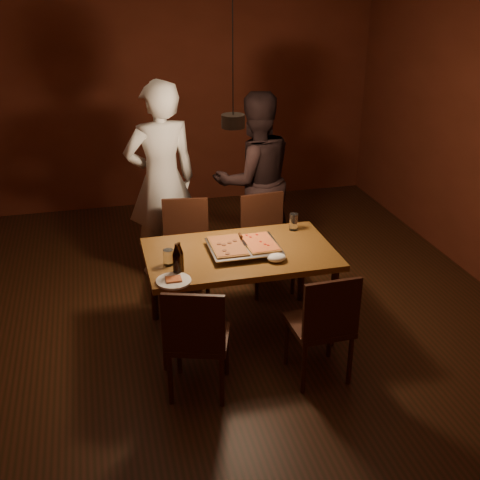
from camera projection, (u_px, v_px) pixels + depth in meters
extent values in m
plane|color=#36190E|center=(234.00, 318.00, 5.29)|extent=(6.00, 6.00, 0.00)
plane|color=maroon|center=(176.00, 93.00, 7.35)|extent=(5.00, 0.00, 5.00)
plane|color=maroon|center=(438.00, 422.00, 2.06)|extent=(5.00, 0.00, 5.00)
cube|color=brown|center=(240.00, 254.00, 4.80)|extent=(1.50, 0.90, 0.05)
cylinder|color=#38190F|center=(165.00, 330.00, 4.48)|extent=(0.06, 0.06, 0.70)
cylinder|color=#38190F|center=(333.00, 307.00, 4.78)|extent=(0.06, 0.06, 0.70)
cylinder|color=#38190F|center=(154.00, 284.00, 5.13)|extent=(0.06, 0.06, 0.70)
cylinder|color=#38190F|center=(302.00, 266.00, 5.43)|extent=(0.06, 0.06, 0.70)
cube|color=#38190F|center=(187.00, 254.00, 5.49)|extent=(0.48, 0.48, 0.04)
cube|color=#38190F|center=(186.00, 221.00, 5.56)|extent=(0.42, 0.10, 0.45)
cube|color=#38190F|center=(268.00, 247.00, 5.61)|extent=(0.45, 0.45, 0.04)
cube|color=#38190F|center=(262.00, 216.00, 5.67)|extent=(0.42, 0.06, 0.45)
cube|color=#38190F|center=(199.00, 339.00, 4.24)|extent=(0.53, 0.53, 0.04)
cube|color=#38190F|center=(194.00, 324.00, 3.96)|extent=(0.41, 0.16, 0.45)
cube|color=#38190F|center=(319.00, 325.00, 4.40)|extent=(0.43, 0.43, 0.04)
cube|color=#38190F|center=(332.00, 310.00, 4.13)|extent=(0.42, 0.04, 0.45)
cube|color=silver|center=(244.00, 249.00, 4.78)|extent=(0.56, 0.47, 0.05)
cube|color=maroon|center=(228.00, 246.00, 4.75)|extent=(0.26, 0.41, 0.02)
cube|color=gold|center=(260.00, 243.00, 4.80)|extent=(0.26, 0.39, 0.02)
cylinder|color=black|center=(177.00, 264.00, 4.41)|extent=(0.06, 0.06, 0.16)
cone|color=black|center=(176.00, 249.00, 4.36)|extent=(0.06, 0.06, 0.09)
cylinder|color=black|center=(180.00, 262.00, 4.45)|extent=(0.06, 0.06, 0.15)
cone|color=black|center=(179.00, 248.00, 4.40)|extent=(0.06, 0.06, 0.08)
cylinder|color=silver|center=(168.00, 257.00, 4.55)|extent=(0.08, 0.08, 0.12)
cylinder|color=silver|center=(294.00, 222.00, 5.15)|extent=(0.07, 0.07, 0.15)
cylinder|color=white|center=(174.00, 281.00, 4.32)|extent=(0.26, 0.26, 0.02)
cube|color=gold|center=(174.00, 279.00, 4.32)|extent=(0.11, 0.09, 0.01)
ellipsoid|color=white|center=(277.00, 258.00, 4.62)|extent=(0.15, 0.11, 0.06)
imported|color=silver|center=(162.00, 181.00, 5.71)|extent=(0.77, 0.58, 1.92)
imported|color=black|center=(255.00, 180.00, 5.98)|extent=(0.93, 0.77, 1.76)
cylinder|color=black|center=(233.00, 121.00, 4.56)|extent=(0.18, 0.18, 0.10)
cylinder|color=black|center=(233.00, 46.00, 4.33)|extent=(0.01, 0.01, 1.00)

